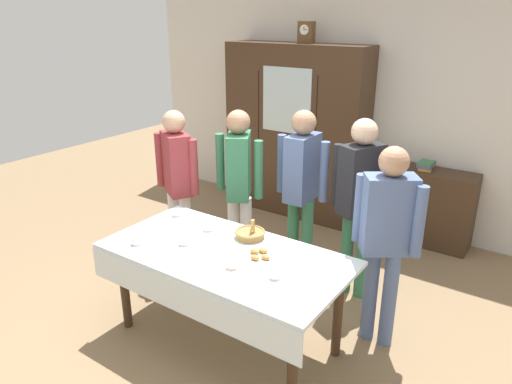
{
  "coord_description": "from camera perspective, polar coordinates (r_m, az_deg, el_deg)",
  "views": [
    {
      "loc": [
        1.96,
        -2.63,
        2.43
      ],
      "look_at": [
        0.0,
        0.2,
        1.12
      ],
      "focal_mm": 33.4,
      "sensor_mm": 36.0,
      "label": 1
    }
  ],
  "objects": [
    {
      "name": "back_wall",
      "position": [
        5.74,
        14.22,
        9.3
      ],
      "size": [
        6.4,
        0.1,
        2.7
      ],
      "primitive_type": "cube",
      "color": "silver",
      "rests_on": "ground"
    },
    {
      "name": "wall_cabinet",
      "position": [
        5.91,
        4.72,
        7.19
      ],
      "size": [
        1.79,
        0.46,
        2.09
      ],
      "color": "#3D2819",
      "rests_on": "ground"
    },
    {
      "name": "person_behind_table_right",
      "position": [
        4.14,
        12.29,
        -0.06
      ],
      "size": [
        0.52,
        0.41,
        1.63
      ],
      "color": "#33704C",
      "rests_on": "ground"
    },
    {
      "name": "spoon_front_edge",
      "position": [
        3.52,
        -4.38,
        -7.27
      ],
      "size": [
        0.12,
        0.02,
        0.01
      ],
      "color": "silver",
      "rests_on": "dining_table"
    },
    {
      "name": "person_by_cabinet",
      "position": [
        4.62,
        -9.43,
        1.99
      ],
      "size": [
        0.52,
        0.36,
        1.59
      ],
      "color": "silver",
      "rests_on": "ground"
    },
    {
      "name": "tea_cup_far_left",
      "position": [
        3.3,
        -2.91,
        -8.78
      ],
      "size": [
        0.13,
        0.13,
        0.06
      ],
      "color": "white",
      "rests_on": "dining_table"
    },
    {
      "name": "spoon_mid_right",
      "position": [
        3.03,
        2.97,
        -12.34
      ],
      "size": [
        0.12,
        0.02,
        0.01
      ],
      "color": "silver",
      "rests_on": "dining_table"
    },
    {
      "name": "bread_basket",
      "position": [
        3.73,
        -0.72,
        -5.01
      ],
      "size": [
        0.24,
        0.24,
        0.16
      ],
      "color": "#9E7542",
      "rests_on": "dining_table"
    },
    {
      "name": "bookshelf_low",
      "position": [
        5.57,
        19.11,
        -1.54
      ],
      "size": [
        1.1,
        0.35,
        0.85
      ],
      "color": "#3D2819",
      "rests_on": "ground"
    },
    {
      "name": "tea_cup_near_right",
      "position": [
        3.19,
        2.29,
        -9.97
      ],
      "size": [
        0.13,
        0.13,
        0.06
      ],
      "color": "white",
      "rests_on": "dining_table"
    },
    {
      "name": "mantel_clock",
      "position": [
        5.7,
        6.05,
        18.5
      ],
      "size": [
        0.18,
        0.11,
        0.24
      ],
      "color": "brown",
      "rests_on": "wall_cabinet"
    },
    {
      "name": "person_behind_table_left",
      "position": [
        3.58,
        15.38,
        -4.39
      ],
      "size": [
        0.52,
        0.37,
        1.58
      ],
      "color": "slate",
      "rests_on": "ground"
    },
    {
      "name": "book_stack",
      "position": [
        5.42,
        19.69,
        3.03
      ],
      "size": [
        0.16,
        0.23,
        0.09
      ],
      "color": "#B29333",
      "rests_on": "bookshelf_low"
    },
    {
      "name": "tea_cup_back_edge",
      "position": [
        3.73,
        -14.15,
        -5.81
      ],
      "size": [
        0.13,
        0.13,
        0.06
      ],
      "color": "white",
      "rests_on": "dining_table"
    },
    {
      "name": "dining_table",
      "position": [
        3.56,
        -4.02,
        -8.9
      ],
      "size": [
        1.84,
        0.94,
        0.77
      ],
      "color": "#3D2819",
      "rests_on": "ground"
    },
    {
      "name": "ground_plane",
      "position": [
        4.08,
        -1.66,
        -15.76
      ],
      "size": [
        12.0,
        12.0,
        0.0
      ],
      "primitive_type": "plane",
      "color": "#846B4C",
      "rests_on": "ground"
    },
    {
      "name": "tea_cup_far_right",
      "position": [
        3.65,
        -8.59,
        -5.96
      ],
      "size": [
        0.13,
        0.13,
        0.06
      ],
      "color": "silver",
      "rests_on": "dining_table"
    },
    {
      "name": "tea_cup_mid_left",
      "position": [
        4.16,
        -9.46,
        -2.57
      ],
      "size": [
        0.13,
        0.13,
        0.06
      ],
      "color": "silver",
      "rests_on": "dining_table"
    },
    {
      "name": "pastry_plate",
      "position": [
        3.45,
        0.44,
        -7.68
      ],
      "size": [
        0.28,
        0.28,
        0.05
      ],
      "color": "white",
      "rests_on": "dining_table"
    },
    {
      "name": "spoon_near_left",
      "position": [
        3.32,
        9.62,
        -9.38
      ],
      "size": [
        0.12,
        0.02,
        0.01
      ],
      "color": "silver",
      "rests_on": "dining_table"
    },
    {
      "name": "person_beside_shelf",
      "position": [
        4.43,
        -2.05,
        1.71
      ],
      "size": [
        0.52,
        0.41,
        1.62
      ],
      "color": "silver",
      "rests_on": "ground"
    },
    {
      "name": "person_near_right_end",
      "position": [
        4.35,
        5.51,
        1.44
      ],
      "size": [
        0.52,
        0.36,
        1.64
      ],
      "color": "#33704C",
      "rests_on": "ground"
    },
    {
      "name": "tea_cup_front_edge",
      "position": [
        3.86,
        -5.71,
        -4.32
      ],
      "size": [
        0.13,
        0.13,
        0.06
      ],
      "color": "white",
      "rests_on": "dining_table"
    }
  ]
}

